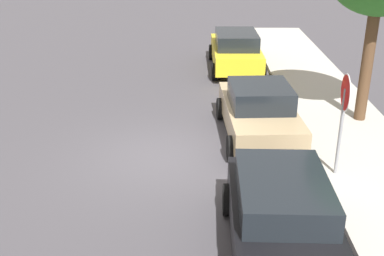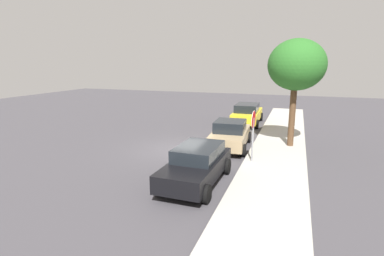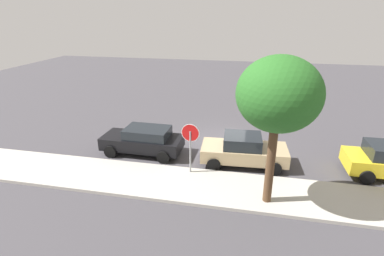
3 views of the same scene
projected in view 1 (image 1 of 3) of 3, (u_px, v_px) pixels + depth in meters
The scene contains 6 objects.
ground_plane at pixel (165, 157), 12.07m from camera, with size 60.00×60.00×0.00m, color #423F44.
sidewalk_curb at pixel (364, 156), 11.96m from camera, with size 32.00×2.73×0.14m, color #B2ADA3.
stop_sign at pixel (344, 108), 10.37m from camera, with size 0.82×0.08×2.48m.
parked_car_tan at pixel (259, 111), 12.89m from camera, with size 4.19×2.17×1.51m.
parked_car_black at pixel (283, 220), 8.13m from camera, with size 4.19×2.00×1.43m.
parked_car_yellow at pixel (236, 50), 19.15m from camera, with size 4.50×2.07×1.54m.
Camera 1 is at (10.84, 0.87, 5.33)m, focal length 45.00 mm.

